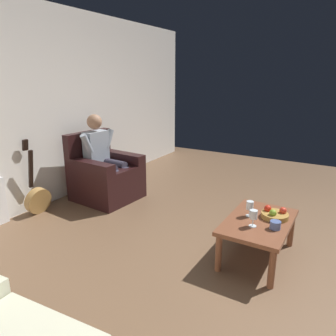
{
  "coord_description": "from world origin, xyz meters",
  "views": [
    {
      "loc": [
        3.05,
        0.4,
        1.75
      ],
      "look_at": [
        -0.0,
        -1.39,
        0.71
      ],
      "focal_mm": 33.67,
      "sensor_mm": 36.0,
      "label": 1
    }
  ],
  "objects_px": {
    "person_seated": "(103,155)",
    "fruit_bowl": "(275,214)",
    "guitar": "(37,198)",
    "candle_jar": "(275,225)",
    "wine_glass_near": "(250,206)",
    "armchair": "(105,176)",
    "wine_glass_far": "(253,216)",
    "coffee_table": "(258,226)"
  },
  "relations": [
    {
      "from": "coffee_table",
      "to": "wine_glass_near",
      "type": "distance_m",
      "value": 0.2
    },
    {
      "from": "person_seated",
      "to": "guitar",
      "type": "height_order",
      "value": "person_seated"
    },
    {
      "from": "coffee_table",
      "to": "fruit_bowl",
      "type": "distance_m",
      "value": 0.2
    },
    {
      "from": "armchair",
      "to": "coffee_table",
      "type": "distance_m",
      "value": 2.42
    },
    {
      "from": "person_seated",
      "to": "candle_jar",
      "type": "height_order",
      "value": "person_seated"
    },
    {
      "from": "candle_jar",
      "to": "wine_glass_near",
      "type": "bearing_deg",
      "value": -117.78
    },
    {
      "from": "wine_glass_near",
      "to": "fruit_bowl",
      "type": "xyz_separation_m",
      "value": [
        -0.09,
        0.23,
        -0.07
      ]
    },
    {
      "from": "wine_glass_far",
      "to": "coffee_table",
      "type": "bearing_deg",
      "value": 174.03
    },
    {
      "from": "coffee_table",
      "to": "candle_jar",
      "type": "height_order",
      "value": "candle_jar"
    },
    {
      "from": "fruit_bowl",
      "to": "wine_glass_near",
      "type": "bearing_deg",
      "value": -68.78
    },
    {
      "from": "guitar",
      "to": "wine_glass_far",
      "type": "bearing_deg",
      "value": 94.9
    },
    {
      "from": "wine_glass_far",
      "to": "candle_jar",
      "type": "height_order",
      "value": "wine_glass_far"
    },
    {
      "from": "guitar",
      "to": "candle_jar",
      "type": "distance_m",
      "value": 2.97
    },
    {
      "from": "person_seated",
      "to": "candle_jar",
      "type": "xyz_separation_m",
      "value": [
        0.58,
        2.56,
        -0.22
      ]
    },
    {
      "from": "guitar",
      "to": "wine_glass_near",
      "type": "bearing_deg",
      "value": 99.34
    },
    {
      "from": "person_seated",
      "to": "wine_glass_far",
      "type": "distance_m",
      "value": 2.45
    },
    {
      "from": "wine_glass_near",
      "to": "fruit_bowl",
      "type": "relative_size",
      "value": 0.61
    },
    {
      "from": "person_seated",
      "to": "coffee_table",
      "type": "bearing_deg",
      "value": 83.01
    },
    {
      "from": "person_seated",
      "to": "wine_glass_far",
      "type": "height_order",
      "value": "person_seated"
    },
    {
      "from": "person_seated",
      "to": "fruit_bowl",
      "type": "relative_size",
      "value": 4.71
    },
    {
      "from": "wine_glass_near",
      "to": "armchair",
      "type": "bearing_deg",
      "value": -100.69
    },
    {
      "from": "candle_jar",
      "to": "fruit_bowl",
      "type": "bearing_deg",
      "value": -166.57
    },
    {
      "from": "candle_jar",
      "to": "guitar",
      "type": "bearing_deg",
      "value": -84.39
    },
    {
      "from": "wine_glass_far",
      "to": "candle_jar",
      "type": "relative_size",
      "value": 1.65
    },
    {
      "from": "armchair",
      "to": "coffee_table",
      "type": "height_order",
      "value": "armchair"
    },
    {
      "from": "guitar",
      "to": "wine_glass_near",
      "type": "distance_m",
      "value": 2.72
    },
    {
      "from": "coffee_table",
      "to": "wine_glass_near",
      "type": "xyz_separation_m",
      "value": [
        -0.04,
        -0.11,
        0.16
      ]
    },
    {
      "from": "guitar",
      "to": "wine_glass_near",
      "type": "xyz_separation_m",
      "value": [
        -0.44,
        2.66,
        0.29
      ]
    },
    {
      "from": "coffee_table",
      "to": "wine_glass_far",
      "type": "xyz_separation_m",
      "value": [
        0.16,
        -0.02,
        0.17
      ]
    },
    {
      "from": "guitar",
      "to": "candle_jar",
      "type": "height_order",
      "value": "guitar"
    },
    {
      "from": "guitar",
      "to": "candle_jar",
      "type": "xyz_separation_m",
      "value": [
        -0.29,
        2.95,
        0.23
      ]
    },
    {
      "from": "armchair",
      "to": "coffee_table",
      "type": "relative_size",
      "value": 1.04
    },
    {
      "from": "wine_glass_near",
      "to": "wine_glass_far",
      "type": "height_order",
      "value": "wine_glass_far"
    },
    {
      "from": "coffee_table",
      "to": "fruit_bowl",
      "type": "bearing_deg",
      "value": 137.84
    },
    {
      "from": "wine_glass_near",
      "to": "fruit_bowl",
      "type": "distance_m",
      "value": 0.25
    },
    {
      "from": "armchair",
      "to": "guitar",
      "type": "height_order",
      "value": "guitar"
    },
    {
      "from": "guitar",
      "to": "wine_glass_far",
      "type": "distance_m",
      "value": 2.78
    },
    {
      "from": "person_seated",
      "to": "wine_glass_near",
      "type": "bearing_deg",
      "value": 83.5
    },
    {
      "from": "coffee_table",
      "to": "guitar",
      "type": "xyz_separation_m",
      "value": [
        0.4,
        -2.77,
        -0.13
      ]
    },
    {
      "from": "coffee_table",
      "to": "candle_jar",
      "type": "bearing_deg",
      "value": 58.32
    },
    {
      "from": "coffee_table",
      "to": "candle_jar",
      "type": "distance_m",
      "value": 0.23
    },
    {
      "from": "wine_glass_near",
      "to": "wine_glass_far",
      "type": "bearing_deg",
      "value": 24.48
    }
  ]
}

